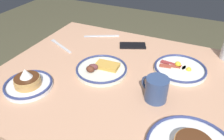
{
  "coord_description": "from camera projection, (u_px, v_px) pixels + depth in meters",
  "views": [
    {
      "loc": [
        -0.28,
        0.73,
        1.31
      ],
      "look_at": [
        0.05,
        0.0,
        0.76
      ],
      "focal_mm": 35.1,
      "sensor_mm": 36.0,
      "label": 1
    }
  ],
  "objects": [
    {
      "name": "dining_table",
      "position": [
        122.0,
        96.0,
        1.03
      ],
      "size": [
        1.15,
        0.93,
        0.73
      ],
      "color": "tan",
      "rests_on": "ground_plane"
    },
    {
      "name": "plate_near_main",
      "position": [
        180.0,
        69.0,
        1.01
      ],
      "size": [
        0.24,
        0.24,
        0.04
      ],
      "color": "white",
      "rests_on": "dining_table"
    },
    {
      "name": "plate_far_companion",
      "position": [
        101.0,
        69.0,
        1.01
      ],
      "size": [
        0.24,
        0.24,
        0.04
      ],
      "color": "silver",
      "rests_on": "dining_table"
    },
    {
      "name": "plate_far_side",
      "position": [
        28.0,
        83.0,
        0.91
      ],
      "size": [
        0.2,
        0.2,
        0.09
      ],
      "color": "white",
      "rests_on": "dining_table"
    },
    {
      "name": "coffee_mug",
      "position": [
        156.0,
        89.0,
        0.83
      ],
      "size": [
        0.12,
        0.09,
        0.1
      ],
      "color": "#334772",
      "rests_on": "dining_table"
    },
    {
      "name": "cell_phone",
      "position": [
        133.0,
        46.0,
        1.22
      ],
      "size": [
        0.16,
        0.12,
        0.01
      ],
      "primitive_type": "cube",
      "rotation": [
        0.0,
        0.0,
        0.41
      ],
      "color": "black",
      "rests_on": "dining_table"
    },
    {
      "name": "fork_near",
      "position": [
        61.0,
        46.0,
        1.22
      ],
      "size": [
        0.19,
        0.1,
        0.01
      ],
      "color": "silver",
      "rests_on": "dining_table"
    },
    {
      "name": "butter_knife",
      "position": [
        102.0,
        36.0,
        1.33
      ],
      "size": [
        0.2,
        0.11,
        0.01
      ],
      "color": "silver",
      "rests_on": "dining_table"
    }
  ]
}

